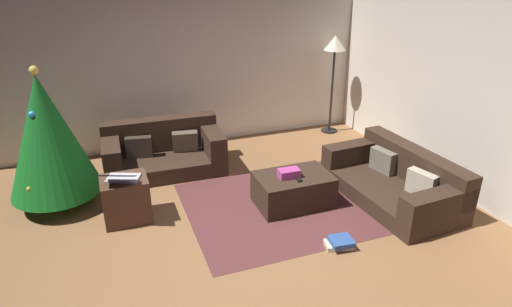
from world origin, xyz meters
The scene contains 14 objects.
ground_plane centered at (0.00, 0.00, 0.00)m, with size 6.40×6.40×0.00m, color brown.
rear_partition centered at (0.00, 3.14, 1.30)m, with size 6.40×0.12×2.60m, color silver.
corner_partition centered at (3.14, 0.00, 1.30)m, with size 0.12×6.40×2.60m, color silver.
couch_left centered at (-0.37, 2.24, 0.28)m, with size 1.66×0.92×0.70m.
couch_right centered at (2.25, 0.37, 0.24)m, with size 1.05×1.83×0.63m.
ottoman centered at (0.96, 0.68, 0.20)m, with size 0.91×0.60×0.40m, color #332319.
gift_box centered at (0.88, 0.67, 0.45)m, with size 0.25×0.15×0.10m, color #B23F8C.
tv_remote centered at (0.96, 0.57, 0.41)m, with size 0.05×0.16×0.02m, color black.
christmas_tree centered at (-1.75, 1.69, 0.92)m, with size 1.06×1.06×1.73m.
side_table centered at (-1.00, 1.04, 0.26)m, with size 0.52×0.44×0.53m, color #4C3323.
laptop centered at (-1.02, 0.98, 0.58)m, with size 0.47×0.48×0.18m.
book_stack centered at (1.04, -0.31, 0.05)m, with size 0.32×0.26×0.11m.
corner_lamp centered at (2.62, 2.75, 1.42)m, with size 0.36×0.36×1.67m.
area_rug centered at (0.96, 0.68, 0.00)m, with size 2.60×2.00×0.01m, color #562C2B.
Camera 1 is at (-1.12, -3.59, 2.80)m, focal length 30.71 mm.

